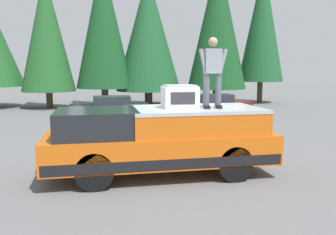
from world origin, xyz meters
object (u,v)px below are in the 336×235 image
at_px(person_on_truck_bed, 213,71).
at_px(parked_car_maroon, 213,105).
at_px(parked_car_black, 110,107).
at_px(pickup_truck, 160,140).
at_px(compressor_unit, 180,97).

bearing_deg(person_on_truck_bed, parked_car_maroon, -18.83).
bearing_deg(parked_car_black, pickup_truck, -175.74).
distance_m(pickup_truck, person_on_truck_bed, 2.09).
bearing_deg(compressor_unit, pickup_truck, 93.57).
xyz_separation_m(pickup_truck, compressor_unit, (0.03, -0.49, 1.05)).
xyz_separation_m(compressor_unit, parked_car_black, (10.30, 1.26, -1.35)).
bearing_deg(person_on_truck_bed, compressor_unit, 69.57).
xyz_separation_m(compressor_unit, parked_car_maroon, (10.58, -4.44, -1.35)).
relative_size(compressor_unit, person_on_truck_bed, 0.50).
bearing_deg(parked_car_maroon, compressor_unit, 157.25).
distance_m(parked_car_maroon, parked_car_black, 5.71).
relative_size(pickup_truck, parked_car_black, 1.35).
distance_m(compressor_unit, parked_car_black, 10.46).
relative_size(pickup_truck, person_on_truck_bed, 3.28).
xyz_separation_m(parked_car_maroon, parked_car_black, (-0.28, 5.70, 0.00)).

